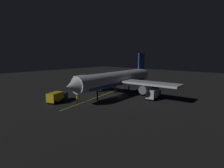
{
  "coord_description": "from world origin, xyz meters",
  "views": [
    {
      "loc": [
        -32.19,
        38.92,
        11.24
      ],
      "look_at": [
        0.0,
        2.0,
        3.5
      ],
      "focal_mm": 30.06,
      "sensor_mm": 36.0,
      "label": 1
    }
  ],
  "objects_px": {
    "airliner": "(118,79)",
    "traffic_cone_near_left": "(107,99)",
    "ground_crew_worker": "(77,99)",
    "traffic_cone_near_right": "(92,98)",
    "baggage_truck": "(57,97)",
    "catering_truck": "(153,94)"
  },
  "relations": [
    {
      "from": "airliner",
      "to": "traffic_cone_near_left",
      "type": "relative_size",
      "value": 65.09
    },
    {
      "from": "traffic_cone_near_left",
      "to": "airliner",
      "type": "bearing_deg",
      "value": -76.06
    },
    {
      "from": "ground_crew_worker",
      "to": "traffic_cone_near_right",
      "type": "height_order",
      "value": "ground_crew_worker"
    },
    {
      "from": "airliner",
      "to": "traffic_cone_near_right",
      "type": "xyz_separation_m",
      "value": [
        1.86,
        8.01,
        -4.27
      ]
    },
    {
      "from": "baggage_truck",
      "to": "traffic_cone_near_right",
      "type": "xyz_separation_m",
      "value": [
        -4.21,
        -7.47,
        -1.0
      ]
    },
    {
      "from": "catering_truck",
      "to": "traffic_cone_near_left",
      "type": "height_order",
      "value": "catering_truck"
    },
    {
      "from": "ground_crew_worker",
      "to": "traffic_cone_near_right",
      "type": "bearing_deg",
      "value": -96.12
    },
    {
      "from": "ground_crew_worker",
      "to": "traffic_cone_near_left",
      "type": "xyz_separation_m",
      "value": [
        -3.92,
        -6.0,
        -0.64
      ]
    },
    {
      "from": "catering_truck",
      "to": "ground_crew_worker",
      "type": "bearing_deg",
      "value": 51.33
    },
    {
      "from": "ground_crew_worker",
      "to": "traffic_cone_near_right",
      "type": "xyz_separation_m",
      "value": [
        -0.47,
        -4.39,
        -0.64
      ]
    },
    {
      "from": "airliner",
      "to": "traffic_cone_near_left",
      "type": "xyz_separation_m",
      "value": [
        -1.59,
        6.39,
        -4.27
      ]
    },
    {
      "from": "catering_truck",
      "to": "traffic_cone_near_left",
      "type": "bearing_deg",
      "value": 47.99
    },
    {
      "from": "baggage_truck",
      "to": "catering_truck",
      "type": "height_order",
      "value": "catering_truck"
    },
    {
      "from": "traffic_cone_near_left",
      "to": "catering_truck",
      "type": "bearing_deg",
      "value": -132.01
    },
    {
      "from": "airliner",
      "to": "catering_truck",
      "type": "bearing_deg",
      "value": -165.72
    },
    {
      "from": "airliner",
      "to": "catering_truck",
      "type": "xyz_separation_m",
      "value": [
        -9.53,
        -2.43,
        -3.21
      ]
    },
    {
      "from": "ground_crew_worker",
      "to": "airliner",
      "type": "bearing_deg",
      "value": -100.64
    },
    {
      "from": "airliner",
      "to": "baggage_truck",
      "type": "xyz_separation_m",
      "value": [
        6.06,
        15.48,
        -3.27
      ]
    },
    {
      "from": "traffic_cone_near_right",
      "to": "ground_crew_worker",
      "type": "bearing_deg",
      "value": 83.88
    },
    {
      "from": "ground_crew_worker",
      "to": "traffic_cone_near_right",
      "type": "distance_m",
      "value": 4.46
    },
    {
      "from": "traffic_cone_near_left",
      "to": "baggage_truck",
      "type": "bearing_deg",
      "value": 49.9
    },
    {
      "from": "baggage_truck",
      "to": "ground_crew_worker",
      "type": "xyz_separation_m",
      "value": [
        -3.74,
        -3.08,
        -0.37
      ]
    }
  ]
}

